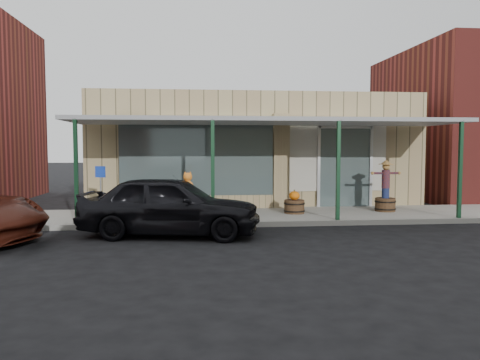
{
  "coord_description": "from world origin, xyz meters",
  "views": [
    {
      "loc": [
        -2.37,
        -10.88,
        2.24
      ],
      "look_at": [
        -0.99,
        2.6,
        1.29
      ],
      "focal_mm": 35.0,
      "sensor_mm": 36.0,
      "label": 1
    }
  ],
  "objects": [
    {
      "name": "storefront",
      "position": [
        -0.0,
        8.16,
        2.09
      ],
      "size": [
        12.0,
        6.25,
        4.2
      ],
      "color": "tan",
      "rests_on": "ground"
    },
    {
      "name": "parked_sedan",
      "position": [
        -2.92,
        1.0,
        0.77
      ],
      "size": [
        4.78,
        2.6,
        1.59
      ],
      "rotation": [
        0.0,
        0.0,
        1.39
      ],
      "color": "black",
      "rests_on": "ground"
    },
    {
      "name": "block_buildings_near",
      "position": [
        2.01,
        9.2,
        3.77
      ],
      "size": [
        61.0,
        8.0,
        8.0
      ],
      "color": "maroon",
      "rests_on": "ground"
    },
    {
      "name": "awning",
      "position": [
        0.0,
        3.56,
        3.01
      ],
      "size": [
        12.0,
        3.0,
        3.04
      ],
      "color": "gray",
      "rests_on": "ground"
    },
    {
      "name": "barrel_pumpkin",
      "position": [
        0.85,
        3.6,
        0.42
      ],
      "size": [
        0.65,
        0.65,
        0.75
      ],
      "rotation": [
        0.0,
        0.0,
        0.02
      ],
      "color": "#4D361E",
      "rests_on": "sidewalk"
    },
    {
      "name": "barrel_scarecrow",
      "position": [
        3.92,
        3.77,
        0.72
      ],
      "size": [
        1.02,
        0.66,
        1.68
      ],
      "rotation": [
        0.0,
        0.0,
        -0.01
      ],
      "color": "#4D361E",
      "rests_on": "sidewalk"
    },
    {
      "name": "sidewalk",
      "position": [
        0.0,
        3.6,
        0.07
      ],
      "size": [
        40.0,
        3.2,
        0.15
      ],
      "primitive_type": "cube",
      "color": "gray",
      "rests_on": "ground"
    },
    {
      "name": "handicap_sign",
      "position": [
        -5.0,
        2.87,
        1.15
      ],
      "size": [
        0.31,
        0.13,
        1.55
      ],
      "rotation": [
        0.0,
        0.0,
        -0.35
      ],
      "color": "gray",
      "rests_on": "sidewalk"
    },
    {
      "name": "ground",
      "position": [
        0.0,
        0.0,
        0.0
      ],
      "size": [
        120.0,
        120.0,
        0.0
      ],
      "primitive_type": "plane",
      "color": "black",
      "rests_on": "ground"
    }
  ]
}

